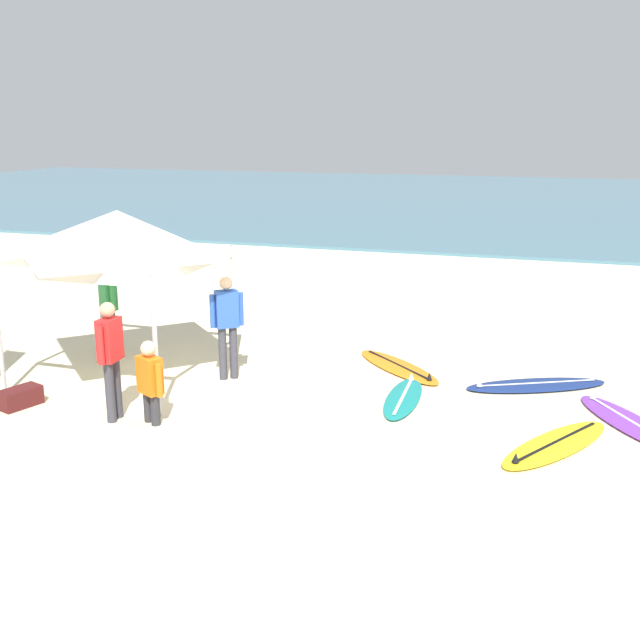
{
  "coord_description": "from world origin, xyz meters",
  "views": [
    {
      "loc": [
        4.38,
        -9.67,
        4.07
      ],
      "look_at": [
        0.87,
        1.35,
        1.0
      ],
      "focal_mm": 41.77,
      "sensor_mm": 36.0,
      "label": 1
    }
  ],
  "objects_px": {
    "canopy_tent": "(118,233)",
    "surfboard_orange": "(398,367)",
    "surfboard_purple": "(629,422)",
    "person_red": "(111,353)",
    "surfboard_teal": "(403,398)",
    "person_blue": "(227,320)",
    "surfboard_yellow": "(556,444)",
    "person_green": "(109,303)",
    "gear_bag_near_tent": "(20,397)",
    "surfboard_navy": "(536,385)",
    "person_orange": "(150,379)"
  },
  "relations": [
    {
      "from": "surfboard_navy",
      "to": "gear_bag_near_tent",
      "type": "xyz_separation_m",
      "value": [
        -7.26,
        -3.17,
        0.1
      ]
    },
    {
      "from": "gear_bag_near_tent",
      "to": "person_red",
      "type": "bearing_deg",
      "value": -0.4
    },
    {
      "from": "canopy_tent",
      "to": "person_blue",
      "type": "xyz_separation_m",
      "value": [
        1.63,
        0.42,
        -1.4
      ]
    },
    {
      "from": "canopy_tent",
      "to": "person_orange",
      "type": "xyz_separation_m",
      "value": [
        1.4,
        -1.63,
        -1.73
      ]
    },
    {
      "from": "surfboard_purple",
      "to": "surfboard_yellow",
      "type": "bearing_deg",
      "value": -131.76
    },
    {
      "from": "surfboard_navy",
      "to": "person_green",
      "type": "xyz_separation_m",
      "value": [
        -7.33,
        -0.64,
        0.95
      ]
    },
    {
      "from": "surfboard_purple",
      "to": "person_red",
      "type": "distance_m",
      "value": 7.28
    },
    {
      "from": "person_red",
      "to": "gear_bag_near_tent",
      "type": "distance_m",
      "value": 1.83
    },
    {
      "from": "canopy_tent",
      "to": "surfboard_teal",
      "type": "xyz_separation_m",
      "value": [
        4.57,
        0.32,
        -2.35
      ]
    },
    {
      "from": "person_red",
      "to": "gear_bag_near_tent",
      "type": "height_order",
      "value": "person_red"
    },
    {
      "from": "surfboard_purple",
      "to": "surfboard_yellow",
      "type": "height_order",
      "value": "same"
    },
    {
      "from": "surfboard_teal",
      "to": "surfboard_orange",
      "type": "xyz_separation_m",
      "value": [
        -0.38,
        1.43,
        -0.0
      ]
    },
    {
      "from": "canopy_tent",
      "to": "surfboard_purple",
      "type": "distance_m",
      "value": 8.12
    },
    {
      "from": "canopy_tent",
      "to": "surfboard_orange",
      "type": "height_order",
      "value": "canopy_tent"
    },
    {
      "from": "surfboard_yellow",
      "to": "surfboard_orange",
      "type": "distance_m",
      "value": 3.61
    },
    {
      "from": "canopy_tent",
      "to": "surfboard_purple",
      "type": "height_order",
      "value": "canopy_tent"
    },
    {
      "from": "surfboard_yellow",
      "to": "surfboard_orange",
      "type": "xyz_separation_m",
      "value": [
        -2.6,
        2.51,
        0.0
      ]
    },
    {
      "from": "surfboard_purple",
      "to": "person_orange",
      "type": "height_order",
      "value": "person_orange"
    },
    {
      "from": "person_red",
      "to": "surfboard_purple",
      "type": "bearing_deg",
      "value": 16.13
    },
    {
      "from": "person_green",
      "to": "gear_bag_near_tent",
      "type": "bearing_deg",
      "value": -88.45
    },
    {
      "from": "surfboard_teal",
      "to": "person_blue",
      "type": "bearing_deg",
      "value": 178.09
    },
    {
      "from": "surfboard_orange",
      "to": "person_red",
      "type": "relative_size",
      "value": 1.14
    },
    {
      "from": "person_blue",
      "to": "person_green",
      "type": "distance_m",
      "value": 2.54
    },
    {
      "from": "surfboard_navy",
      "to": "surfboard_orange",
      "type": "xyz_separation_m",
      "value": [
        -2.27,
        0.24,
        0.0
      ]
    },
    {
      "from": "surfboard_navy",
      "to": "person_blue",
      "type": "relative_size",
      "value": 1.37
    },
    {
      "from": "surfboard_navy",
      "to": "surfboard_orange",
      "type": "distance_m",
      "value": 2.29
    },
    {
      "from": "surfboard_navy",
      "to": "person_green",
      "type": "relative_size",
      "value": 1.37
    },
    {
      "from": "person_red",
      "to": "person_green",
      "type": "relative_size",
      "value": 1.0
    },
    {
      "from": "surfboard_navy",
      "to": "surfboard_purple",
      "type": "bearing_deg",
      "value": -42.38
    },
    {
      "from": "surfboard_yellow",
      "to": "person_orange",
      "type": "xyz_separation_m",
      "value": [
        -5.4,
        -0.88,
        0.62
      ]
    },
    {
      "from": "canopy_tent",
      "to": "person_green",
      "type": "xyz_separation_m",
      "value": [
        -0.86,
        0.88,
        -1.4
      ]
    },
    {
      "from": "surfboard_purple",
      "to": "surfboard_teal",
      "type": "distance_m",
      "value": 3.19
    },
    {
      "from": "surfboard_orange",
      "to": "person_red",
      "type": "xyz_separation_m",
      "value": [
        -3.36,
        -3.43,
        0.95
      ]
    },
    {
      "from": "surfboard_yellow",
      "to": "person_red",
      "type": "bearing_deg",
      "value": -171.22
    },
    {
      "from": "surfboard_yellow",
      "to": "person_green",
      "type": "xyz_separation_m",
      "value": [
        -7.66,
        1.63,
        0.95
      ]
    },
    {
      "from": "person_orange",
      "to": "surfboard_yellow",
      "type": "bearing_deg",
      "value": 9.27
    },
    {
      "from": "surfboard_teal",
      "to": "person_red",
      "type": "xyz_separation_m",
      "value": [
        -3.74,
        -2.0,
        0.95
      ]
    },
    {
      "from": "surfboard_navy",
      "to": "person_orange",
      "type": "relative_size",
      "value": 1.96
    },
    {
      "from": "surfboard_navy",
      "to": "person_red",
      "type": "height_order",
      "value": "person_red"
    },
    {
      "from": "surfboard_teal",
      "to": "person_orange",
      "type": "height_order",
      "value": "person_orange"
    },
    {
      "from": "person_blue",
      "to": "surfboard_yellow",
      "type": "bearing_deg",
      "value": -12.79
    },
    {
      "from": "person_red",
      "to": "surfboard_orange",
      "type": "bearing_deg",
      "value": 45.53
    },
    {
      "from": "gear_bag_near_tent",
      "to": "surfboard_teal",
      "type": "bearing_deg",
      "value": 20.29
    },
    {
      "from": "surfboard_purple",
      "to": "surfboard_orange",
      "type": "xyz_separation_m",
      "value": [
        -3.57,
        1.42,
        0.0
      ]
    },
    {
      "from": "surfboard_yellow",
      "to": "person_red",
      "type": "xyz_separation_m",
      "value": [
        -5.97,
        -0.92,
        0.95
      ]
    },
    {
      "from": "surfboard_yellow",
      "to": "person_green",
      "type": "distance_m",
      "value": 7.89
    },
    {
      "from": "surfboard_purple",
      "to": "person_green",
      "type": "distance_m",
      "value": 8.69
    },
    {
      "from": "surfboard_yellow",
      "to": "surfboard_purple",
      "type": "bearing_deg",
      "value": 48.24
    },
    {
      "from": "surfboard_yellow",
      "to": "person_red",
      "type": "distance_m",
      "value": 6.11
    },
    {
      "from": "person_orange",
      "to": "gear_bag_near_tent",
      "type": "distance_m",
      "value": 2.25
    }
  ]
}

